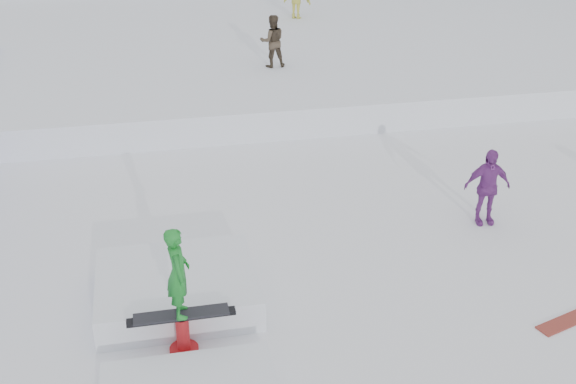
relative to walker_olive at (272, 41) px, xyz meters
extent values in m
plane|color=white|center=(-1.87, -10.82, -1.56)|extent=(120.00, 120.00, 0.00)
cube|color=white|center=(-1.87, 5.18, -1.16)|extent=(50.00, 18.00, 0.80)
imported|color=#413527|center=(0.00, 0.00, 0.00)|extent=(0.74, 0.58, 1.52)
imported|color=#7C3289|center=(2.63, -8.78, -0.77)|extent=(0.96, 0.47, 1.58)
cube|color=maroon|center=(2.63, -12.09, -1.55)|extent=(1.42, 0.69, 0.03)
cube|color=white|center=(-3.55, -10.30, -1.29)|extent=(2.60, 2.20, 0.54)
cylinder|color=red|center=(-3.55, -11.60, -1.53)|extent=(0.44, 0.44, 0.06)
cylinder|color=red|center=(-3.55, -11.60, -1.26)|extent=(0.20, 0.20, 0.60)
cube|color=black|center=(-3.55, -11.60, -0.93)|extent=(1.60, 0.16, 0.06)
cube|color=black|center=(-3.55, -11.60, -0.89)|extent=(1.40, 0.28, 0.03)
imported|color=#187D26|center=(-3.55, -11.60, -0.16)|extent=(0.34, 0.52, 1.42)
camera|label=1|loc=(-3.78, -20.41, 5.47)|focal=45.00mm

